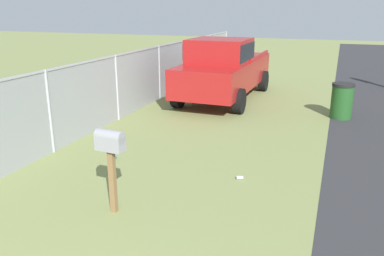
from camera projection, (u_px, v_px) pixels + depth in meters
The scene contains 6 objects.
mailbox at pixel (110, 148), 5.89m from camera, with size 0.23×0.45×1.34m.
pickup_truck at pixel (223, 67), 13.29m from camera, with size 5.43×2.31×2.09m.
trash_bin at pixel (342, 101), 11.23m from camera, with size 0.62×0.62×1.01m.
fence_section at pixel (140, 77), 12.18m from camera, with size 19.58×0.07×1.83m.
litter_can_midfield_b at pixel (114, 158), 8.28m from camera, with size 0.07×0.07×0.12m, color blue.
litter_can_midfield_a at pixel (240, 178), 7.33m from camera, with size 0.07×0.07×0.12m, color silver.
Camera 1 is at (-0.80, -1.81, 3.08)m, focal length 36.94 mm.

